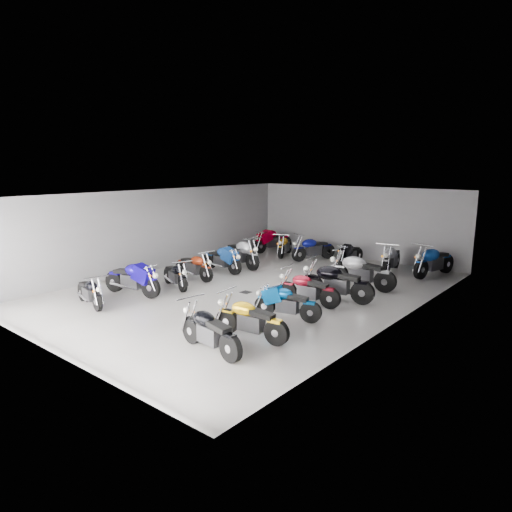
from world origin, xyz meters
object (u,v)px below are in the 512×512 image
(motorcycle_left_d, at_px, (194,266))
(motorcycle_right_a, at_px, (209,331))
(motorcycle_left_f, at_px, (241,253))
(motorcycle_right_e, at_px, (336,283))
(motorcycle_left_a, at_px, (90,292))
(motorcycle_back_c, at_px, (313,249))
(motorcycle_right_f, at_px, (360,272))
(motorcycle_left_b, at_px, (133,279))
(motorcycle_back_e, at_px, (391,259))
(drain_grate, at_px, (246,292))
(motorcycle_back_b, at_px, (285,246))
(motorcycle_back_a, at_px, (272,240))
(motorcycle_back_d, at_px, (350,254))
(motorcycle_right_b, at_px, (250,319))
(motorcycle_back_f, at_px, (434,261))
(motorcycle_left_c, at_px, (175,275))
(motorcycle_left_e, at_px, (222,259))
(motorcycle_right_c, at_px, (286,303))
(motorcycle_right_d, at_px, (308,289))

(motorcycle_left_d, distance_m, motorcycle_right_a, 6.75)
(motorcycle_left_f, height_order, motorcycle_right_e, motorcycle_left_f)
(motorcycle_left_a, relative_size, motorcycle_back_c, 0.90)
(motorcycle_right_e, xyz_separation_m, motorcycle_right_f, (-0.06, 1.74, 0.01))
(motorcycle_left_b, bearing_deg, motorcycle_back_e, 137.83)
(drain_grate, xyz_separation_m, motorcycle_left_b, (-2.60, -2.56, 0.54))
(motorcycle_back_b, height_order, motorcycle_back_c, motorcycle_back_c)
(motorcycle_back_a, xyz_separation_m, motorcycle_back_d, (4.26, -0.07, -0.11))
(motorcycle_right_b, xyz_separation_m, motorcycle_back_f, (1.21, 9.24, 0.08))
(motorcycle_back_d, height_order, motorcycle_back_e, motorcycle_back_e)
(motorcycle_right_b, height_order, motorcycle_back_b, motorcycle_right_b)
(motorcycle_left_c, bearing_deg, motorcycle_back_b, -157.69)
(drain_grate, height_order, motorcycle_back_e, motorcycle_back_e)
(motorcycle_back_b, bearing_deg, motorcycle_right_e, 117.68)
(motorcycle_left_b, relative_size, motorcycle_left_e, 1.05)
(drain_grate, bearing_deg, motorcycle_back_c, 100.89)
(motorcycle_back_b, bearing_deg, motorcycle_back_a, -43.50)
(motorcycle_left_d, bearing_deg, motorcycle_back_c, 169.25)
(motorcycle_left_d, xyz_separation_m, motorcycle_back_f, (6.60, 6.10, 0.08))
(motorcycle_back_c, height_order, motorcycle_back_d, motorcycle_back_c)
(motorcycle_right_f, xyz_separation_m, motorcycle_back_c, (-3.78, 2.94, -0.05))
(motorcycle_left_d, distance_m, motorcycle_left_e, 1.51)
(motorcycle_left_a, bearing_deg, motorcycle_right_c, 129.90)
(motorcycle_right_c, bearing_deg, motorcycle_back_c, 12.46)
(motorcycle_back_b, bearing_deg, motorcycle_left_a, 68.98)
(motorcycle_back_b, xyz_separation_m, motorcycle_back_c, (1.54, -0.00, 0.04))
(motorcycle_right_a, distance_m, motorcycle_right_f, 7.05)
(motorcycle_right_d, xyz_separation_m, motorcycle_back_d, (-1.81, 6.01, -0.05))
(motorcycle_left_b, distance_m, motorcycle_right_f, 7.56)
(motorcycle_left_a, distance_m, motorcycle_left_c, 3.00)
(motorcycle_left_a, bearing_deg, motorcycle_left_d, -168.04)
(motorcycle_left_d, relative_size, motorcycle_right_e, 0.86)
(motorcycle_right_e, relative_size, motorcycle_back_c, 1.15)
(motorcycle_left_b, xyz_separation_m, motorcycle_right_c, (5.20, 1.27, -0.08))
(motorcycle_right_b, height_order, motorcycle_back_c, motorcycle_back_c)
(motorcycle_left_b, xyz_separation_m, motorcycle_left_f, (-0.05, 5.30, 0.03))
(motorcycle_right_f, bearing_deg, motorcycle_back_c, 46.38)
(drain_grate, relative_size, motorcycle_back_b, 0.17)
(motorcycle_left_b, distance_m, motorcycle_back_b, 8.36)
(motorcycle_back_f, bearing_deg, motorcycle_right_a, 96.59)
(motorcycle_left_b, distance_m, motorcycle_left_c, 1.51)
(motorcycle_left_e, height_order, motorcycle_back_d, motorcycle_left_e)
(motorcycle_right_d, relative_size, motorcycle_back_b, 1.07)
(motorcycle_right_f, distance_m, motorcycle_back_f, 3.61)
(motorcycle_left_a, xyz_separation_m, motorcycle_right_b, (5.37, 1.07, 0.05))
(motorcycle_left_d, xyz_separation_m, motorcycle_back_b, (-0.03, 5.67, -0.01))
(motorcycle_left_e, height_order, motorcycle_right_e, motorcycle_right_e)
(motorcycle_back_a, relative_size, motorcycle_back_b, 1.19)
(motorcycle_back_c, bearing_deg, motorcycle_back_f, -150.92)
(motorcycle_left_a, xyz_separation_m, motorcycle_right_e, (5.33, 5.20, 0.12))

